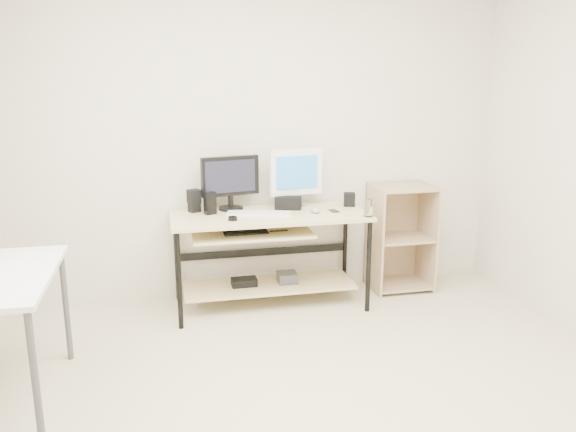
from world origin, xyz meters
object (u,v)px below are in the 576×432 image
(white_imac, at_px, (296,174))
(audio_controller, at_px, (210,203))
(shelf_unit, at_px, (399,236))
(black_monitor, at_px, (230,179))
(desk, at_px, (266,240))

(white_imac, relative_size, audio_controller, 2.74)
(shelf_unit, relative_size, white_imac, 1.93)
(black_monitor, distance_m, audio_controller, 0.26)
(black_monitor, bearing_deg, audio_controller, -156.58)
(desk, relative_size, audio_controller, 8.81)
(white_imac, height_order, audio_controller, white_imac)
(shelf_unit, height_order, black_monitor, black_monitor)
(black_monitor, bearing_deg, white_imac, -13.50)
(desk, xyz_separation_m, white_imac, (0.28, 0.18, 0.48))
(black_monitor, xyz_separation_m, white_imac, (0.53, -0.01, 0.03))
(shelf_unit, xyz_separation_m, white_imac, (-0.90, 0.02, 0.57))
(black_monitor, height_order, audio_controller, black_monitor)
(audio_controller, bearing_deg, white_imac, -12.45)
(desk, relative_size, black_monitor, 3.26)
(desk, height_order, audio_controller, audio_controller)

